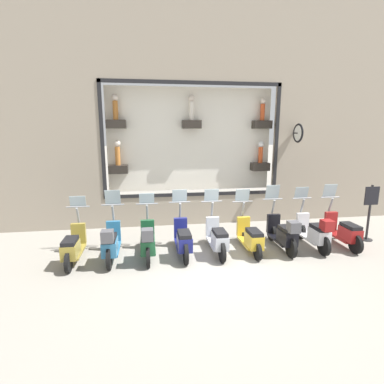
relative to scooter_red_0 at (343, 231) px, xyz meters
name	(u,v)px	position (x,y,z in m)	size (l,w,h in m)	color
ground_plane	(214,266)	(-0.75, 3.97, -0.44)	(120.00, 120.00, 0.00)	gray
building_facade	(192,99)	(2.85, 3.97, 3.87)	(1.25, 36.00, 8.44)	gray
scooter_red_0	(343,231)	(0.00, 0.00, 0.00)	(1.81, 0.60, 1.68)	black
scooter_white_1	(315,232)	(-0.06, 0.93, 0.04)	(1.81, 0.61, 1.61)	black
scooter_black_2	(283,234)	(-0.06, 1.85, 0.04)	(1.81, 0.61, 1.70)	black
scooter_yellow_3	(250,237)	(-0.01, 2.78, -0.03)	(1.79, 0.60, 1.60)	black
scooter_silver_4	(217,238)	(0.00, 3.71, 0.00)	(1.81, 0.60, 1.63)	black
scooter_navy_5	(183,240)	(0.00, 4.64, 0.01)	(1.81, 0.60, 1.64)	black
scooter_green_6	(148,241)	(-0.06, 5.56, 0.03)	(1.80, 0.60, 1.56)	black
scooter_teal_7	(111,243)	(-0.06, 6.49, 0.04)	(1.81, 0.61, 1.68)	black
scooter_olive_8	(73,246)	(-0.01, 7.42, -0.02)	(1.80, 0.61, 1.54)	black
shop_sign_post	(370,211)	(0.33, -1.03, 0.48)	(0.36, 0.45, 1.71)	#232326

